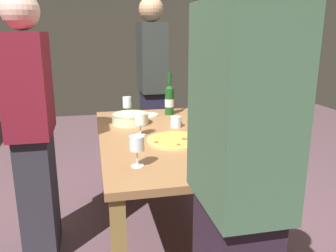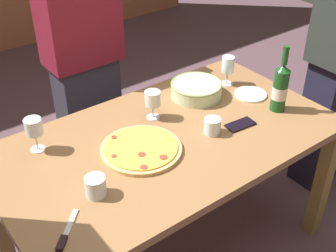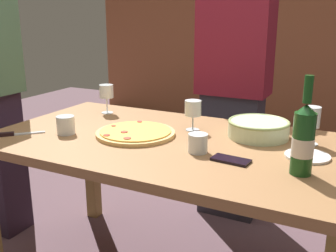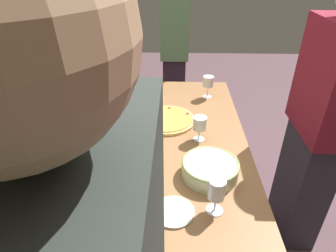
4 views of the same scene
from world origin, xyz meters
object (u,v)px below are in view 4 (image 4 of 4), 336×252
at_px(pizza, 167,119).
at_px(cup_ceramic, 150,95).
at_px(wine_bottle, 128,189).
at_px(side_plate, 174,212).
at_px(pizza_knife, 137,88).
at_px(serving_bowl, 210,168).
at_px(person_guest_left, 319,128).
at_px(wine_glass_by_bottle, 208,82).
at_px(cup_amber, 148,148).
at_px(wine_glass_far_left, 200,124).
at_px(cell_phone, 138,171).
at_px(dining_table, 168,148).
at_px(wine_glass_near_pizza, 217,191).
at_px(person_guest_right, 175,51).

relative_size(pizza, cup_ceramic, 4.31).
relative_size(pizza, wine_bottle, 1.05).
distance_m(side_plate, pizza_knife, 1.27).
distance_m(serving_bowl, person_guest_left, 0.72).
bearing_deg(pizza, person_guest_left, 78.07).
bearing_deg(wine_glass_by_bottle, cup_amber, -27.78).
height_order(pizza, cup_ceramic, cup_ceramic).
bearing_deg(wine_bottle, side_plate, 90.69).
distance_m(wine_glass_by_bottle, wine_glass_far_left, 0.57).
height_order(serving_bowl, cell_phone, serving_bowl).
bearing_deg(cell_phone, person_guest_left, 22.99).
distance_m(dining_table, wine_bottle, 0.64).
distance_m(pizza_knife, person_guest_left, 1.30).
height_order(dining_table, cup_amber, cup_amber).
bearing_deg(cup_amber, dining_table, 151.92).
bearing_deg(pizza_knife, wine_glass_near_pizza, 21.19).
xyz_separation_m(pizza, cup_ceramic, (-0.30, -0.13, 0.03)).
xyz_separation_m(cup_amber, person_guest_left, (-0.16, 0.95, 0.04)).
distance_m(wine_glass_near_pizza, side_plate, 0.20).
relative_size(wine_bottle, cup_ceramic, 4.10).
height_order(side_plate, person_guest_right, person_guest_right).
height_order(person_guest_left, person_guest_right, person_guest_right).
relative_size(wine_glass_far_left, cell_phone, 1.01).
xyz_separation_m(serving_bowl, wine_glass_far_left, (-0.31, -0.03, 0.06)).
bearing_deg(wine_glass_by_bottle, pizza_knife, -103.65).
bearing_deg(side_plate, pizza, -175.75).
relative_size(wine_bottle, cup_amber, 4.39).
bearing_deg(pizza_knife, wine_glass_far_left, 32.44).
distance_m(dining_table, side_plate, 0.60).
bearing_deg(cell_phone, pizza, 81.69).
xyz_separation_m(wine_glass_by_bottle, cell_phone, (0.85, -0.41, -0.11)).
bearing_deg(cup_ceramic, person_guest_right, 167.14).
height_order(wine_bottle, wine_glass_far_left, wine_bottle).
bearing_deg(dining_table, wine_bottle, -13.44).
distance_m(cup_amber, side_plate, 0.43).
bearing_deg(side_plate, dining_table, -175.99).
bearing_deg(person_guest_right, cup_amber, -3.97).
xyz_separation_m(cup_amber, side_plate, (0.40, 0.14, -0.03)).
height_order(pizza, cup_amber, cup_amber).
bearing_deg(cup_ceramic, wine_glass_far_left, 32.54).
distance_m(pizza_knife, person_guest_right, 0.61).
xyz_separation_m(wine_glass_by_bottle, cup_ceramic, (0.06, -0.41, -0.08)).
bearing_deg(wine_glass_near_pizza, side_plate, -84.39).
bearing_deg(serving_bowl, wine_bottle, -55.63).
height_order(serving_bowl, wine_bottle, wine_bottle).
distance_m(dining_table, wine_glass_by_bottle, 0.62).
distance_m(wine_glass_near_pizza, cell_phone, 0.43).
bearing_deg(dining_table, person_guest_right, 178.87).
distance_m(cup_ceramic, pizza_knife, 0.23).
relative_size(wine_glass_by_bottle, cup_ceramic, 1.90).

